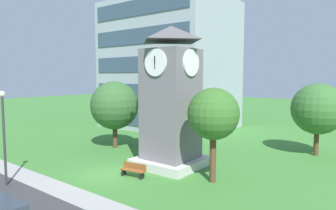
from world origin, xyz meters
name	(u,v)px	position (x,y,z in m)	size (l,w,h in m)	color
ground_plane	(109,174)	(0.00, 0.00, 0.00)	(160.00, 160.00, 0.00)	#3D7A33
kerb_strip	(61,190)	(0.00, -3.64, 0.00)	(120.00, 1.60, 0.01)	#9E9E99
office_building	(169,66)	(-9.01, 18.36, 8.00)	(15.36, 11.77, 16.00)	#9EA8B2
clock_tower	(171,105)	(2.10, 4.10, 4.51)	(4.50, 4.50, 10.12)	slate
park_bench	(133,170)	(1.67, 0.59, 0.46)	(1.85, 0.74, 0.88)	brown
street_lamp	(4,127)	(-3.26, -5.24, 3.55)	(0.36, 0.36, 5.70)	#333338
tree_near_tower	(213,114)	(6.25, 2.92, 4.23)	(3.20, 3.20, 5.87)	#513823
tree_streetside	(318,109)	(9.87, 13.81, 3.89)	(4.21, 4.21, 6.01)	#513823
tree_by_building	(115,105)	(-5.45, 5.50, 3.91)	(4.40, 4.40, 6.13)	#513823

